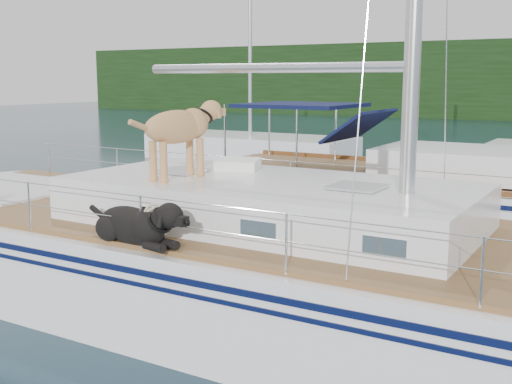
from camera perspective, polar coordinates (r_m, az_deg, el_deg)
The scene contains 4 objects.
ground at distance 9.00m, azimuth -3.44°, elevation -9.98°, with size 120.00×120.00×0.00m, color black.
main_sailboat at distance 8.74m, azimuth -3.04°, elevation -5.90°, with size 12.00×3.90×14.01m.
neighbor_sailboat at distance 13.54m, azimuth 16.59°, elevation -0.84°, with size 11.00×3.50×13.30m.
bg_boat_west at distance 24.71m, azimuth -0.52°, elevation 3.90°, with size 8.00×3.00×11.65m.
Camera 1 is at (4.79, -6.98, 3.08)m, focal length 45.00 mm.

